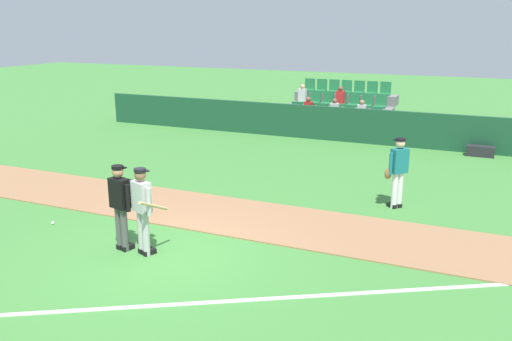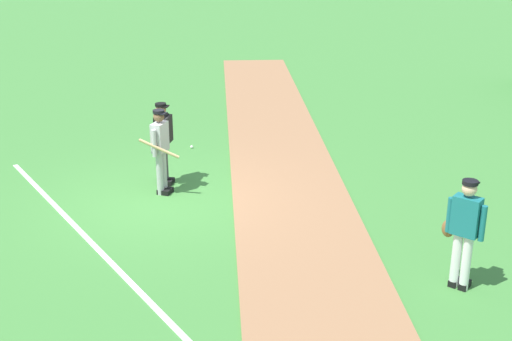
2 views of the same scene
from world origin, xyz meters
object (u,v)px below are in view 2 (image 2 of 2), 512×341
Objects in this scene: umpire_home_plate at (163,139)px; baseball at (192,147)px; batter_grey_jersey at (161,148)px; runner_teal_jersey at (464,230)px.

baseball is at bearing 168.30° from umpire_home_plate.
batter_grey_jersey is 6.28m from runner_teal_jersey.
umpire_home_plate is 23.78× the size of baseball.
baseball is at bearing 170.00° from batter_grey_jersey.
runner_teal_jersey is (4.61, 4.75, -0.04)m from umpire_home_plate.
umpire_home_plate is at bearing 177.73° from batter_grey_jersey.
batter_grey_jersey is 3.05m from baseball.
batter_grey_jersey is at bearing -2.27° from umpire_home_plate.
baseball is (-2.86, 0.50, -0.93)m from batter_grey_jersey.
runner_teal_jersey reaches higher than baseball.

